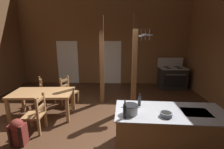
% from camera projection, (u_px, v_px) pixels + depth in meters
% --- Properties ---
extents(ground_plane, '(8.65, 8.68, 0.10)m').
position_uv_depth(ground_plane, '(93.00, 128.00, 4.22)').
color(ground_plane, '#422819').
extents(wall_back, '(8.65, 0.14, 4.58)m').
position_uv_depth(wall_back, '(104.00, 36.00, 7.55)').
color(wall_back, brown).
rests_on(wall_back, ground_plane).
extents(glazed_door_back_left, '(1.00, 0.01, 2.05)m').
position_uv_depth(glazed_door_back_left, '(68.00, 63.00, 7.84)').
color(glazed_door_back_left, white).
rests_on(glazed_door_back_left, ground_plane).
extents(glazed_panel_back_right, '(0.84, 0.01, 2.05)m').
position_uv_depth(glazed_panel_back_right, '(112.00, 63.00, 7.77)').
color(glazed_panel_back_right, white).
rests_on(glazed_panel_back_right, ground_plane).
extents(kitchen_island, '(2.20, 1.05, 0.88)m').
position_uv_depth(kitchen_island, '(169.00, 131.00, 3.25)').
color(kitchen_island, '#9E7044').
rests_on(kitchen_island, ground_plane).
extents(stove_range, '(1.16, 0.85, 1.32)m').
position_uv_depth(stove_range, '(172.00, 77.00, 7.21)').
color(stove_range, black).
rests_on(stove_range, ground_plane).
extents(support_post_with_pot_rack, '(0.60, 0.24, 2.93)m').
position_uv_depth(support_post_with_pot_rack, '(135.00, 60.00, 4.94)').
color(support_post_with_pot_rack, brown).
rests_on(support_post_with_pot_rack, ground_plane).
extents(support_post_center, '(0.14, 0.14, 2.93)m').
position_uv_depth(support_post_center, '(102.00, 61.00, 5.43)').
color(support_post_center, brown).
rests_on(support_post_center, ground_plane).
extents(dining_table, '(1.75, 1.00, 0.74)m').
position_uv_depth(dining_table, '(42.00, 95.00, 4.65)').
color(dining_table, '#9E7044').
rests_on(dining_table, ground_plane).
extents(ladderback_chair_near_window, '(0.45, 0.45, 0.95)m').
position_uv_depth(ladderback_chair_near_window, '(36.00, 114.00, 3.92)').
color(ladderback_chair_near_window, '#9E7044').
rests_on(ladderback_chair_near_window, ground_plane).
extents(ladderback_chair_by_post, '(0.61, 0.61, 0.95)m').
position_uv_depth(ladderback_chair_by_post, '(46.00, 91.00, 5.54)').
color(ladderback_chair_by_post, '#9E7044').
rests_on(ladderback_chair_by_post, ground_plane).
extents(ladderback_chair_at_table_end, '(0.56, 0.56, 0.95)m').
position_uv_depth(ladderback_chair_at_table_end, '(69.00, 92.00, 5.49)').
color(ladderback_chair_at_table_end, '#9E7044').
rests_on(ladderback_chair_at_table_end, ground_plane).
extents(backpack, '(0.32, 0.31, 0.60)m').
position_uv_depth(backpack, '(18.00, 131.00, 3.48)').
color(backpack, maroon).
rests_on(backpack, ground_plane).
extents(stockpot_on_counter, '(0.35, 0.28, 0.18)m').
position_uv_depth(stockpot_on_counter, '(131.00, 109.00, 3.03)').
color(stockpot_on_counter, '#A8AAB2').
rests_on(stockpot_on_counter, kitchen_island).
extents(mixing_bowl_on_counter, '(0.22, 0.22, 0.08)m').
position_uv_depth(mixing_bowl_on_counter, '(166.00, 114.00, 2.94)').
color(mixing_bowl_on_counter, slate).
rests_on(mixing_bowl_on_counter, kitchen_island).
extents(bottle_tall_on_counter, '(0.06, 0.06, 0.26)m').
position_uv_depth(bottle_tall_on_counter, '(139.00, 101.00, 3.38)').
color(bottle_tall_on_counter, '#1E2328').
rests_on(bottle_tall_on_counter, kitchen_island).
extents(bottle_short_on_counter, '(0.06, 0.06, 0.33)m').
position_uv_depth(bottle_short_on_counter, '(125.00, 111.00, 2.87)').
color(bottle_short_on_counter, '#1E2328').
rests_on(bottle_short_on_counter, kitchen_island).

